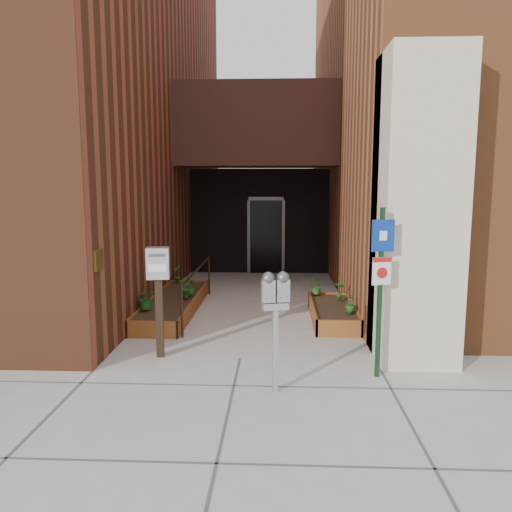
# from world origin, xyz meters

# --- Properties ---
(ground) EXTENTS (80.00, 80.00, 0.00)m
(ground) POSITION_xyz_m (0.00, 0.00, 0.00)
(ground) COLOR #9E9991
(ground) RESTS_ON ground
(architecture) EXTENTS (20.00, 14.60, 10.00)m
(architecture) POSITION_xyz_m (-0.18, 6.89, 4.98)
(architecture) COLOR brown
(architecture) RESTS_ON ground
(planter_left) EXTENTS (0.90, 3.60, 0.30)m
(planter_left) POSITION_xyz_m (-1.55, 2.70, 0.13)
(planter_left) COLOR brown
(planter_left) RESTS_ON ground
(planter_right) EXTENTS (0.80, 2.20, 0.30)m
(planter_right) POSITION_xyz_m (1.60, 2.20, 0.13)
(planter_right) COLOR brown
(planter_right) RESTS_ON ground
(handrail) EXTENTS (0.04, 3.34, 0.90)m
(handrail) POSITION_xyz_m (-1.05, 2.65, 0.75)
(handrail) COLOR black
(handrail) RESTS_ON ground
(parking_meter) EXTENTS (0.35, 0.20, 1.52)m
(parking_meter) POSITION_xyz_m (0.53, -1.15, 1.18)
(parking_meter) COLOR #A2A1A4
(parking_meter) RESTS_ON ground
(sign_post) EXTENTS (0.31, 0.11, 2.27)m
(sign_post) POSITION_xyz_m (1.90, -0.60, 1.40)
(sign_post) COLOR #12331A
(sign_post) RESTS_ON ground
(payment_dropbox) EXTENTS (0.36, 0.29, 1.65)m
(payment_dropbox) POSITION_xyz_m (-1.20, 0.06, 1.19)
(payment_dropbox) COLOR black
(payment_dropbox) RESTS_ON ground
(shrub_left_a) EXTENTS (0.46, 0.46, 0.40)m
(shrub_left_a) POSITION_xyz_m (-1.85, 1.72, 0.50)
(shrub_left_a) COLOR #1C631E
(shrub_left_a) RESTS_ON planter_left
(shrub_left_b) EXTENTS (0.31, 0.31, 0.41)m
(shrub_left_b) POSITION_xyz_m (-1.31, 2.68, 0.50)
(shrub_left_b) COLOR #215217
(shrub_left_b) RESTS_ON planter_left
(shrub_left_c) EXTENTS (0.25, 0.25, 0.32)m
(shrub_left_c) POSITION_xyz_m (-1.25, 2.91, 0.46)
(shrub_left_c) COLOR #1B5E1B
(shrub_left_c) RESTS_ON planter_left
(shrub_left_d) EXTENTS (0.28, 0.28, 0.39)m
(shrub_left_d) POSITION_xyz_m (-1.80, 4.30, 0.50)
(shrub_left_d) COLOR #17531B
(shrub_left_d) RESTS_ON planter_left
(shrub_right_a) EXTENTS (0.19, 0.19, 0.32)m
(shrub_right_a) POSITION_xyz_m (1.85, 1.65, 0.46)
(shrub_right_a) COLOR #1E5217
(shrub_right_a) RESTS_ON planter_right
(shrub_right_b) EXTENTS (0.26, 0.26, 0.36)m
(shrub_right_b) POSITION_xyz_m (1.78, 2.62, 0.48)
(shrub_right_b) COLOR #1C5919
(shrub_right_b) RESTS_ON planter_right
(shrub_right_c) EXTENTS (0.39, 0.39, 0.31)m
(shrub_right_c) POSITION_xyz_m (1.35, 3.10, 0.46)
(shrub_right_c) COLOR #2B601B
(shrub_right_c) RESTS_ON planter_right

